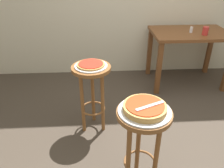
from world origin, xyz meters
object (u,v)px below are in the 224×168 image
stool_middle (92,84)px  dining_table (189,40)px  serving_plate_foreground (144,111)px  pizza_server_knife (150,106)px  serving_plate_middle (91,66)px  condiment_shaker (191,30)px  pizza_middle (91,64)px  stool_foreground (143,134)px  pizza_foreground (145,107)px  cup_near_edge (205,31)px

stool_middle → dining_table: bearing=36.0°
serving_plate_foreground → pizza_server_knife: 0.07m
serving_plate_middle → pizza_server_knife: bearing=-62.1°
serving_plate_middle → condiment_shaker: 1.61m
pizza_middle → pizza_server_knife: (0.41, -0.77, 0.04)m
dining_table → pizza_server_knife: bearing=-118.1°
serving_plate_foreground → condiment_shaker: 1.92m
condiment_shaker → serving_plate_foreground: bearing=-119.3°
serving_plate_foreground → stool_middle: serving_plate_foreground is taller
stool_foreground → serving_plate_foreground: size_ratio=2.02×
pizza_middle → dining_table: dining_table is taller
dining_table → pizza_server_knife: (-0.93, -1.74, 0.15)m
serving_plate_foreground → pizza_foreground: 0.03m
pizza_foreground → serving_plate_middle: (-0.38, 0.75, -0.03)m
pizza_foreground → cup_near_edge: 1.90m
condiment_shaker → pizza_server_knife: 1.92m
pizza_foreground → stool_middle: bearing=116.7°
pizza_foreground → serving_plate_middle: pizza_foreground is taller
cup_near_edge → pizza_server_knife: (-1.05, -1.58, -0.03)m
pizza_foreground → serving_plate_middle: 0.84m
pizza_middle → pizza_server_knife: 0.87m
serving_plate_middle → cup_near_edge: (1.46, 0.81, 0.08)m
cup_near_edge → pizza_server_knife: cup_near_edge is taller
stool_foreground → cup_near_edge: size_ratio=6.89×
condiment_shaker → pizza_middle: bearing=-144.9°
stool_middle → condiment_shaker: (1.32, 0.93, 0.27)m
stool_middle → pizza_middle: (0.00, 0.00, 0.22)m
pizza_foreground → cup_near_edge: cup_near_edge is taller
stool_foreground → cup_near_edge: 1.92m
stool_foreground → serving_plate_middle: size_ratio=2.32×
pizza_middle → dining_table: size_ratio=0.26×
stool_foreground → dining_table: dining_table is taller
serving_plate_foreground → stool_middle: (-0.38, 0.75, -0.20)m
dining_table → stool_foreground: bearing=-119.1°
stool_foreground → stool_middle: (-0.38, 0.75, 0.00)m
dining_table → cup_near_edge: cup_near_edge is taller
condiment_shaker → pizza_server_knife: (-0.91, -1.69, -0.01)m
cup_near_edge → pizza_server_knife: bearing=-123.6°
pizza_middle → dining_table: bearing=36.0°
serving_plate_foreground → pizza_server_knife: bearing=-33.7°
stool_middle → dining_table: dining_table is taller
pizza_server_knife → stool_foreground: bearing=122.3°
serving_plate_middle → stool_foreground: bearing=-63.3°
pizza_server_knife → stool_middle: bearing=93.9°
stool_middle → pizza_middle: size_ratio=2.74×
stool_foreground → pizza_middle: 0.87m
pizza_middle → stool_middle: bearing=0.0°
pizza_middle → condiment_shaker: 1.61m
stool_middle → condiment_shaker: condiment_shaker is taller
serving_plate_foreground → stool_middle: size_ratio=0.49×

